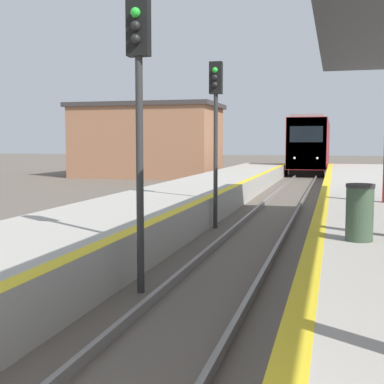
{
  "coord_description": "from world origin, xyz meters",
  "views": [
    {
      "loc": [
        1.94,
        -1.5,
        2.48
      ],
      "look_at": [
        -2.38,
        14.65,
        0.92
      ],
      "focal_mm": 50.0,
      "sensor_mm": 36.0,
      "label": 1
    }
  ],
  "objects_px": {
    "signal_near": "(139,91)",
    "trash_bin": "(360,212)",
    "signal_mid": "(216,113)",
    "train": "(311,145)"
  },
  "relations": [
    {
      "from": "signal_mid",
      "to": "trash_bin",
      "type": "relative_size",
      "value": 5.03
    },
    {
      "from": "train",
      "to": "signal_mid",
      "type": "distance_m",
      "value": 30.85
    },
    {
      "from": "signal_mid",
      "to": "trash_bin",
      "type": "xyz_separation_m",
      "value": [
        3.72,
        -5.84,
        -1.97
      ]
    },
    {
      "from": "signal_near",
      "to": "train",
      "type": "bearing_deg",
      "value": 88.3
    },
    {
      "from": "trash_bin",
      "to": "signal_mid",
      "type": "bearing_deg",
      "value": 122.47
    },
    {
      "from": "signal_near",
      "to": "trash_bin",
      "type": "height_order",
      "value": "signal_near"
    },
    {
      "from": "train",
      "to": "trash_bin",
      "type": "distance_m",
      "value": 36.73
    },
    {
      "from": "train",
      "to": "signal_near",
      "type": "height_order",
      "value": "signal_near"
    },
    {
      "from": "train",
      "to": "signal_near",
      "type": "relative_size",
      "value": 3.46
    },
    {
      "from": "signal_near",
      "to": "trash_bin",
      "type": "xyz_separation_m",
      "value": [
        3.47,
        0.98,
        -1.97
      ]
    }
  ]
}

